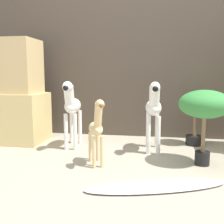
{
  "coord_description": "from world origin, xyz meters",
  "views": [
    {
      "loc": [
        0.15,
        -1.92,
        0.74
      ],
      "look_at": [
        -0.28,
        0.65,
        0.38
      ],
      "focal_mm": 42.0,
      "sensor_mm": 36.0,
      "label": 1
    }
  ],
  "objects": [
    {
      "name": "giraffe_figurine",
      "position": [
        -0.32,
        0.11,
        0.32
      ],
      "size": [
        0.23,
        0.36,
        0.56
      ],
      "color": "#E0C184",
      "rests_on": "ground_plane"
    },
    {
      "name": "potted_palm_back",
      "position": [
        0.57,
        0.93,
        0.39
      ],
      "size": [
        0.32,
        0.32,
        0.54
      ],
      "color": "black",
      "rests_on": "ground_plane"
    },
    {
      "name": "zebra_left",
      "position": [
        -0.69,
        0.61,
        0.43
      ],
      "size": [
        0.19,
        0.5,
        0.69
      ],
      "color": "white",
      "rests_on": "ground_plane"
    },
    {
      "name": "zebra_right",
      "position": [
        0.13,
        0.6,
        0.43
      ],
      "size": [
        0.17,
        0.49,
        0.69
      ],
      "color": "white",
      "rests_on": "ground_plane"
    },
    {
      "name": "ground_plane",
      "position": [
        0.0,
        0.0,
        0.0
      ],
      "size": [
        14.0,
        14.0,
        0.0
      ],
      "primitive_type": "plane",
      "color": "#9E937F"
    },
    {
      "name": "potted_palm_front",
      "position": [
        0.54,
        0.28,
        0.49
      ],
      "size": [
        0.42,
        0.42,
        0.63
      ],
      "color": "black",
      "rests_on": "ground_plane"
    },
    {
      "name": "rock_pillar_left",
      "position": [
        -1.39,
        0.76,
        0.51
      ],
      "size": [
        0.64,
        0.49,
        1.13
      ],
      "color": "#D1B775",
      "rests_on": "ground_plane"
    },
    {
      "name": "wall_back",
      "position": [
        0.0,
        1.27,
        1.1
      ],
      "size": [
        6.4,
        0.08,
        2.2
      ],
      "color": "#473D33",
      "rests_on": "ground_plane"
    },
    {
      "name": "surfboard",
      "position": [
        0.16,
        -0.25,
        0.01
      ],
      "size": [
        0.99,
        0.51,
        0.07
      ],
      "color": "silver",
      "rests_on": "ground_plane"
    }
  ]
}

